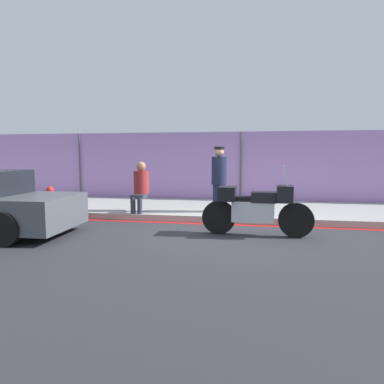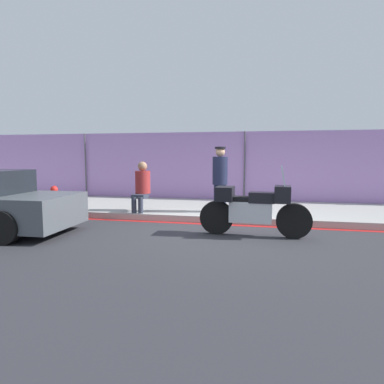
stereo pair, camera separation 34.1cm
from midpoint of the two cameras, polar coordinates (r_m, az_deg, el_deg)
name	(u,v)px [view 1 (the left image)]	position (r m, az deg, el deg)	size (l,w,h in m)	color
ground_plane	(233,232)	(7.62, 5.62, -6.70)	(120.00, 120.00, 0.00)	#2D2D33
sidewalk	(238,210)	(10.14, 6.74, -3.00)	(43.68, 3.38, 0.17)	#9E9E99
curb_paint_stripe	(235,225)	(8.41, 6.04, -5.46)	(43.68, 0.18, 0.01)	red
storefront_fence	(241,168)	(11.80, 7.30, 3.93)	(41.49, 0.17, 2.48)	#AD7FC6
motorcycle	(256,207)	(7.29, 9.27, -2.54)	(2.32, 0.55, 1.49)	black
officer_standing	(219,179)	(9.19, 3.47, 2.20)	(0.40, 0.40, 1.74)	#191E38
person_seated_on_curb	(141,184)	(9.36, -9.60, 1.29)	(0.41, 0.70, 1.35)	#2D3342
fire_hydrant	(50,198)	(10.66, -23.38, -0.86)	(0.23, 0.29, 0.64)	red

